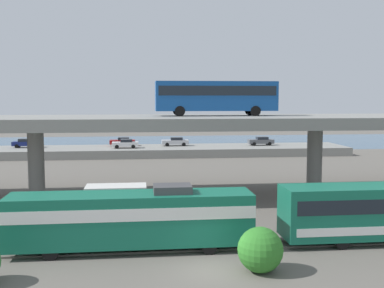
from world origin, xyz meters
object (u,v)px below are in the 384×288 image
object	(u,v)px
transit_bus_on_overpass	(216,95)
parked_car_4	(123,141)
service_truck_west	(128,203)
parked_car_0	(125,143)
parked_car_1	(261,141)
train_locomotive	(119,217)
parked_car_3	(26,143)
parked_car_2	(175,141)

from	to	relation	value
transit_bus_on_overpass	parked_car_4	xyz separation A→B (m)	(-10.42, 36.54, -7.82)
service_truck_west	parked_car_0	xyz separation A→B (m)	(-1.29, 43.30, 0.54)
parked_car_1	service_truck_west	bearing A→B (deg)	63.79
parked_car_0	parked_car_4	bearing A→B (deg)	-81.44
train_locomotive	service_truck_west	world-z (taller)	train_locomotive
service_truck_west	parked_car_0	bearing A→B (deg)	91.71
parked_car_1	parked_car_4	bearing A→B (deg)	-4.01
train_locomotive	parked_car_1	xyz separation A→B (m)	(22.78, 51.89, -0.02)
parked_car_1	parked_car_3	xyz separation A→B (m)	(-40.29, 0.59, -0.00)
parked_car_4	parked_car_1	bearing A→B (deg)	175.99
train_locomotive	transit_bus_on_overpass	xyz separation A→B (m)	(8.96, 17.05, 7.80)
parked_car_2	parked_car_1	bearing A→B (deg)	177.36
transit_bus_on_overpass	parked_car_0	world-z (taller)	transit_bus_on_overpass
transit_bus_on_overpass	parked_car_1	size ratio (longest dim) A/B	2.69
service_truck_west	parked_car_3	xyz separation A→B (m)	(-17.92, 46.03, 0.53)
service_truck_west	parked_car_0	distance (m)	43.32
parked_car_0	parked_car_1	xyz separation A→B (m)	(23.66, 2.15, -0.00)
train_locomotive	parked_car_2	world-z (taller)	train_locomotive
parked_car_3	transit_bus_on_overpass	bearing A→B (deg)	-53.24
parked_car_2	parked_car_3	bearing A→B (deg)	0.23
parked_car_0	parked_car_3	xyz separation A→B (m)	(-16.63, 2.74, -0.00)
transit_bus_on_overpass	parked_car_0	size ratio (longest dim) A/B	2.78
parked_car_0	parked_car_4	size ratio (longest dim) A/B	0.99
parked_car_2	parked_car_3	size ratio (longest dim) A/B	1.03
train_locomotive	transit_bus_on_overpass	world-z (taller)	transit_bus_on_overpass
parked_car_0	parked_car_1	bearing A→B (deg)	-174.82
train_locomotive	transit_bus_on_overpass	bearing A→B (deg)	-117.72
train_locomotive	parked_car_4	distance (m)	53.61
parked_car_1	parked_car_2	xyz separation A→B (m)	(-15.10, 0.70, 0.00)
parked_car_2	transit_bus_on_overpass	bearing A→B (deg)	92.07
parked_car_1	parked_car_0	bearing A→B (deg)	5.18
parked_car_1	transit_bus_on_overpass	bearing A→B (deg)	68.36
transit_bus_on_overpass	parked_car_1	bearing A→B (deg)	-111.64
transit_bus_on_overpass	parked_car_0	bearing A→B (deg)	-73.24
parked_car_2	parked_car_4	bearing A→B (deg)	-6.27
parked_car_3	parked_car_4	size ratio (longest dim) A/B	1.04
train_locomotive	parked_car_2	distance (m)	53.14
parked_car_2	parked_car_4	distance (m)	9.19
transit_bus_on_overpass	service_truck_west	distance (m)	15.98
train_locomotive	parked_car_3	xyz separation A→B (m)	(-17.51, 52.48, -0.02)
parked_car_3	parked_car_4	world-z (taller)	same
train_locomotive	parked_car_2	size ratio (longest dim) A/B	3.53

